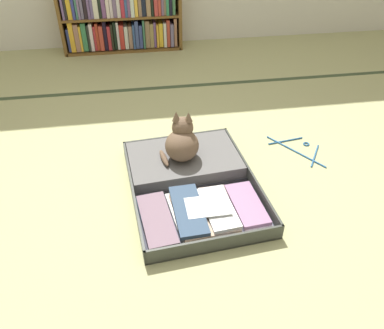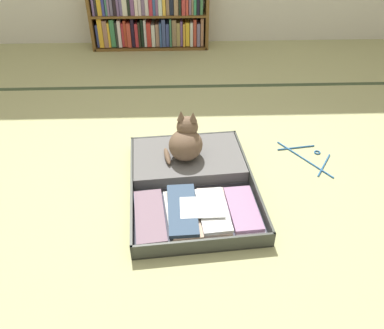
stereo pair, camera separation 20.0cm
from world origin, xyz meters
name	(u,v)px [view 1 (the left image)]	position (x,y,z in m)	size (l,w,h in m)	color
ground_plane	(180,195)	(0.00, 0.00, 0.00)	(10.00, 10.00, 0.00)	tan
tatami_border	(159,88)	(0.00, 1.34, 0.00)	(4.80, 0.05, 0.00)	#3A492F
bookshelf	(120,17)	(-0.27, 2.26, 0.32)	(1.14, 0.24, 0.65)	brown
open_suitcase	(189,180)	(0.06, 0.07, 0.04)	(0.74, 0.95, 0.09)	#383B35
black_cat	(182,142)	(0.05, 0.24, 0.19)	(0.26, 0.25, 0.28)	brown
clothes_hanger	(299,149)	(0.81, 0.31, 0.01)	(0.32, 0.39, 0.01)	#275C92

